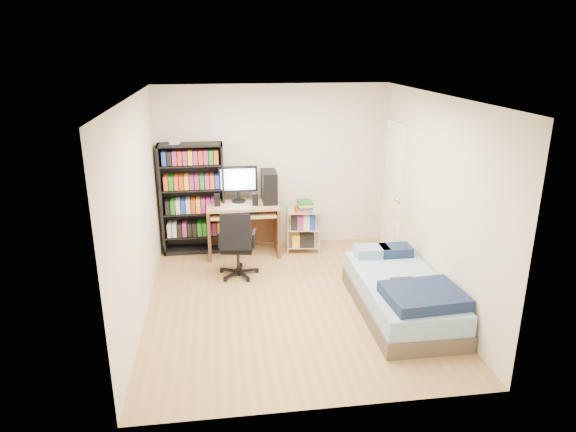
{
  "coord_description": "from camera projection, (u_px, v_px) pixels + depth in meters",
  "views": [
    {
      "loc": [
        -0.82,
        -5.66,
        3.04
      ],
      "look_at": [
        0.02,
        0.4,
        0.99
      ],
      "focal_mm": 32.0,
      "sensor_mm": 36.0,
      "label": 1
    }
  ],
  "objects": [
    {
      "name": "office_chair",
      "position": [
        238.0,
        256.0,
        6.99
      ],
      "size": [
        0.65,
        0.65,
        0.95
      ],
      "rotation": [
        0.0,
        0.0,
        -0.17
      ],
      "color": "black",
      "rests_on": "room"
    },
    {
      "name": "wire_cart",
      "position": [
        303.0,
        218.0,
        7.81
      ],
      "size": [
        0.54,
        0.42,
        0.81
      ],
      "rotation": [
        0.0,
        0.0,
        -0.12
      ],
      "color": "white",
      "rests_on": "room"
    },
    {
      "name": "bed",
      "position": [
        402.0,
        295.0,
        6.04
      ],
      "size": [
        0.96,
        1.91,
        0.54
      ],
      "color": "#51463C",
      "rests_on": "room"
    },
    {
      "name": "door",
      "position": [
        394.0,
        190.0,
        7.56
      ],
      "size": [
        0.12,
        0.8,
        2.0
      ],
      "color": "white",
      "rests_on": "room"
    },
    {
      "name": "computer_desk",
      "position": [
        250.0,
        207.0,
        7.7
      ],
      "size": [
        1.06,
        0.62,
        1.34
      ],
      "color": "tan",
      "rests_on": "room"
    },
    {
      "name": "room",
      "position": [
        291.0,
        206.0,
        5.99
      ],
      "size": [
        3.58,
        4.08,
        2.58
      ],
      "color": "#A58252",
      "rests_on": "ground"
    },
    {
      "name": "media_shelf",
      "position": [
        193.0,
        198.0,
        7.68
      ],
      "size": [
        0.94,
        0.31,
        1.75
      ],
      "color": "black",
      "rests_on": "room"
    }
  ]
}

